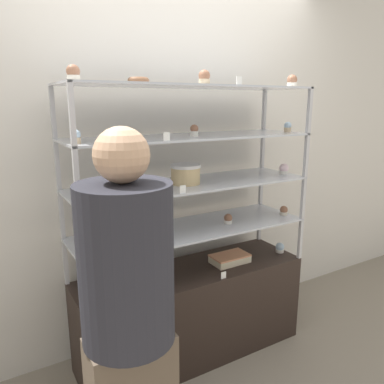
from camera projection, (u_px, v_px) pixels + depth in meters
The scene contains 31 objects.
ground_plane at pixel (192, 351), 2.57m from camera, with size 20.00×20.00×0.00m, color gray.
back_wall at pixel (165, 157), 2.58m from camera, with size 8.00×0.05×2.60m.
display_base at pixel (192, 312), 2.50m from camera, with size 1.51×0.45×0.61m.
display_riser_lower at pixel (192, 230), 2.37m from camera, with size 1.51×0.45×0.29m.
display_riser_middle at pixel (192, 185), 2.30m from camera, with size 1.51×0.45×0.29m.
display_riser_upper at pixel (192, 138), 2.24m from camera, with size 1.51×0.45×0.29m.
display_riser_top at pixel (192, 88), 2.17m from camera, with size 1.51×0.45×0.29m.
layer_cake_centerpiece at pixel (186, 174), 2.26m from camera, with size 0.18×0.18×0.12m.
sheet_cake_frosted at pixel (230, 258), 2.54m from camera, with size 0.26×0.16×0.06m.
cupcake_0 at pixel (91, 299), 2.00m from camera, with size 0.06×0.06×0.07m.
cupcake_1 at pixel (162, 276), 2.27m from camera, with size 0.06×0.06×0.07m.
cupcake_2 at pixel (280, 248), 2.71m from camera, with size 0.06×0.06×0.07m.
price_tag_0 at pixel (223, 275), 2.30m from camera, with size 0.04×0.00×0.04m.
cupcake_3 at pixel (85, 248), 1.94m from camera, with size 0.05×0.05×0.07m.
cupcake_4 at pixel (163, 233), 2.17m from camera, with size 0.05×0.05×0.07m.
cupcake_5 at pixel (228, 219), 2.44m from camera, with size 0.05×0.05×0.07m.
cupcake_6 at pixel (284, 211), 2.63m from camera, with size 0.05×0.05×0.07m.
price_tag_1 at pixel (165, 243), 2.04m from camera, with size 0.04×0.00×0.04m.
cupcake_7 at pixel (81, 196), 1.84m from camera, with size 0.06×0.06×0.07m.
cupcake_8 at pixel (284, 169), 2.58m from camera, with size 0.06×0.06×0.07m.
price_tag_2 at pixel (183, 189), 2.03m from camera, with size 0.04×0.00×0.04m.
cupcake_9 at pixel (76, 137), 1.78m from camera, with size 0.05×0.05×0.07m.
cupcake_10 at pixel (194, 130), 2.19m from camera, with size 0.05×0.05×0.07m.
cupcake_11 at pixel (288, 127), 2.50m from camera, with size 0.05×0.05×0.07m.
price_tag_3 at pixel (167, 136), 1.92m from camera, with size 0.04×0.00×0.04m.
cupcake_12 at pixel (73, 73), 1.78m from camera, with size 0.06×0.06×0.08m.
cupcake_13 at pixel (204, 77), 2.06m from camera, with size 0.06×0.06×0.08m.
cupcake_14 at pixel (292, 81), 2.43m from camera, with size 0.06×0.06×0.08m.
price_tag_4 at pixel (239, 81), 2.08m from camera, with size 0.04×0.00×0.04m.
donut_glazed at pixel (138, 81), 2.03m from camera, with size 0.12×0.12×0.04m.
customer_figure at pixel (129, 313), 1.49m from camera, with size 0.37×0.37×1.59m.
Camera 1 is at (-1.14, -1.94, 1.67)m, focal length 35.00 mm.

